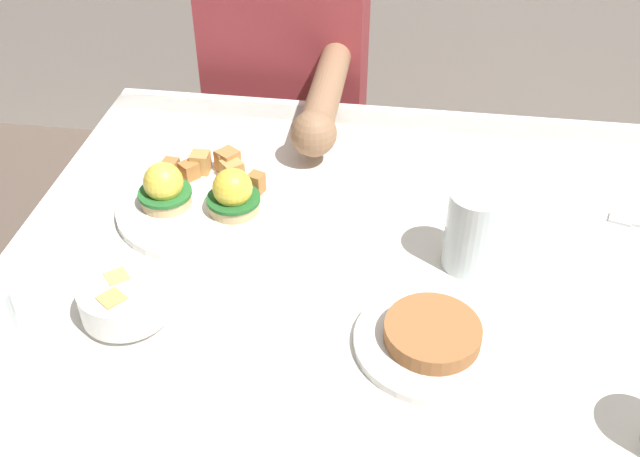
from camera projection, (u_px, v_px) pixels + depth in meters
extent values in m
cube|color=white|center=(409.00, 265.00, 1.09)|extent=(1.20, 0.90, 0.03)
cube|color=#3F7F51|center=(420.00, 123.00, 1.40)|extent=(1.20, 0.06, 0.00)
cube|color=brown|center=(166.00, 250.00, 1.70)|extent=(0.06, 0.06, 0.71)
cylinder|color=white|center=(203.00, 206.00, 1.17)|extent=(0.27, 0.27, 0.01)
cylinder|color=tan|center=(166.00, 199.00, 1.16)|extent=(0.08, 0.08, 0.02)
cylinder|color=#286B2D|center=(165.00, 193.00, 1.15)|extent=(0.08, 0.08, 0.01)
sphere|color=yellow|center=(163.00, 182.00, 1.14)|extent=(0.06, 0.06, 0.06)
cylinder|color=tan|center=(234.00, 205.00, 1.15)|extent=(0.08, 0.08, 0.02)
cylinder|color=#236028|center=(233.00, 199.00, 1.14)|extent=(0.08, 0.08, 0.01)
sphere|color=yellow|center=(232.00, 188.00, 1.13)|extent=(0.06, 0.06, 0.06)
cube|color=#B77A42|center=(223.00, 161.00, 1.23)|extent=(0.03, 0.03, 0.04)
cube|color=#AD7038|center=(171.00, 168.00, 1.22)|extent=(0.03, 0.03, 0.03)
cube|color=#B77A42|center=(166.00, 175.00, 1.20)|extent=(0.03, 0.03, 0.03)
cube|color=#AD7038|center=(189.00, 170.00, 1.22)|extent=(0.04, 0.04, 0.03)
cube|color=tan|center=(232.00, 170.00, 1.21)|extent=(0.04, 0.04, 0.03)
cube|color=#B77A42|center=(228.00, 161.00, 1.23)|extent=(0.04, 0.04, 0.04)
cube|color=tan|center=(200.00, 162.00, 1.23)|extent=(0.03, 0.03, 0.04)
cube|color=#AD7038|center=(257.00, 183.00, 1.18)|extent=(0.03, 0.03, 0.03)
cylinder|color=white|center=(128.00, 313.00, 0.99)|extent=(0.10, 0.10, 0.01)
cylinder|color=white|center=(125.00, 298.00, 0.97)|extent=(0.12, 0.12, 0.04)
cube|color=#F4A85B|center=(113.00, 306.00, 0.95)|extent=(0.04, 0.04, 0.03)
cube|color=#B7E093|center=(124.00, 289.00, 0.99)|extent=(0.03, 0.03, 0.02)
cube|color=#EA6B70|center=(135.00, 299.00, 0.98)|extent=(0.03, 0.03, 0.03)
cube|color=#EA6B70|center=(122.00, 294.00, 0.96)|extent=(0.03, 0.03, 0.02)
cube|color=#F4DB66|center=(118.00, 283.00, 0.98)|extent=(0.04, 0.04, 0.03)
cube|color=#F4A85B|center=(126.00, 290.00, 0.97)|extent=(0.03, 0.03, 0.03)
cube|color=#F4A85B|center=(121.00, 313.00, 0.95)|extent=(0.03, 0.03, 0.03)
cube|color=silver|center=(621.00, 219.00, 1.15)|extent=(0.04, 0.03, 0.00)
cylinder|color=silver|center=(473.00, 232.00, 1.03)|extent=(0.08, 0.08, 0.12)
cylinder|color=silver|center=(471.00, 245.00, 1.05)|extent=(0.07, 0.07, 0.08)
cylinder|color=white|center=(431.00, 342.00, 0.95)|extent=(0.20, 0.20, 0.01)
cylinder|color=#A36638|center=(432.00, 333.00, 0.93)|extent=(0.12, 0.12, 0.02)
cylinder|color=#33333D|center=(250.00, 263.00, 1.86)|extent=(0.11, 0.11, 0.45)
cylinder|color=#33333D|center=(321.00, 270.00, 1.84)|extent=(0.11, 0.11, 0.45)
cube|color=#993338|center=(287.00, 76.00, 1.63)|extent=(0.34, 0.20, 0.50)
cylinder|color=#936B4C|center=(326.00, 92.00, 1.36)|extent=(0.06, 0.30, 0.06)
sphere|color=#936B4C|center=(314.00, 133.00, 1.25)|extent=(0.08, 0.08, 0.08)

